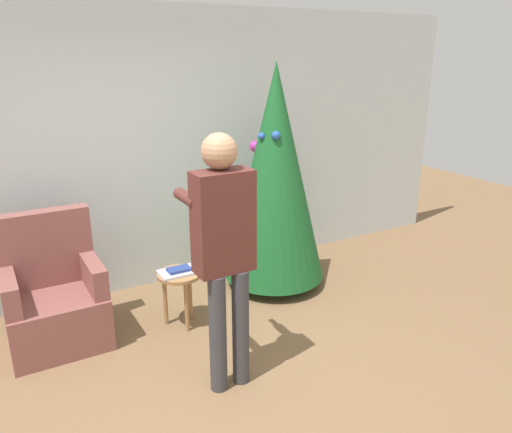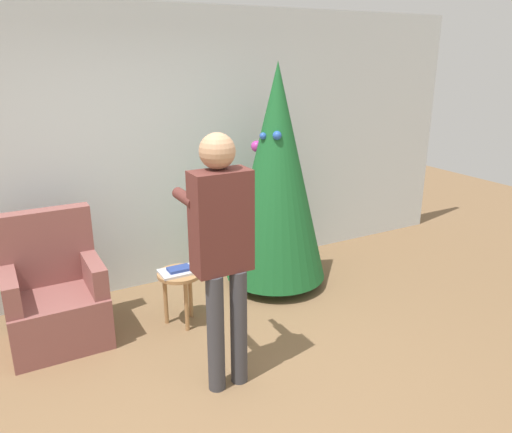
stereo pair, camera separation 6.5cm
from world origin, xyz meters
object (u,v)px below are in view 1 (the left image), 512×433
object	(u,v)px
christmas_tree	(275,174)
person_standing	(224,241)
armchair	(54,300)
side_stool	(180,282)

from	to	relation	value
christmas_tree	person_standing	world-z (taller)	christmas_tree
christmas_tree	armchair	bearing A→B (deg)	-179.14
christmas_tree	person_standing	xyz separation A→B (m)	(-1.15, -1.20, -0.07)
christmas_tree	side_stool	world-z (taller)	christmas_tree
armchair	side_stool	world-z (taller)	armchair
person_standing	side_stool	bearing A→B (deg)	89.06
armchair	person_standing	distance (m)	1.67
christmas_tree	armchair	size ratio (longest dim) A/B	2.07
person_standing	christmas_tree	bearing A→B (deg)	46.21
armchair	side_stool	distance (m)	1.01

